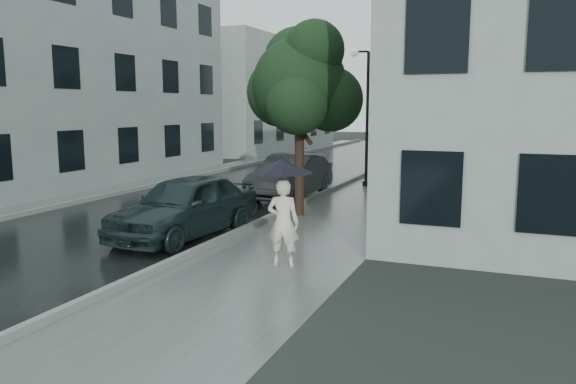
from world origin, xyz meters
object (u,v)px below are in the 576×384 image
at_px(pedestrian, 283,223).
at_px(lamp_post, 364,109).
at_px(car_far, 291,176).
at_px(car_near, 185,206).
at_px(street_tree, 301,83).

relative_size(pedestrian, lamp_post, 0.33).
relative_size(lamp_post, car_far, 1.18).
xyz_separation_m(pedestrian, lamp_post, (-1.39, 11.97, 2.22)).
xyz_separation_m(lamp_post, car_far, (-1.63, -3.85, -2.35)).
bearing_deg(car_far, lamp_post, 67.82).
bearing_deg(pedestrian, lamp_post, -91.84).
xyz_separation_m(pedestrian, car_near, (-3.23, 1.50, -0.12)).
distance_m(pedestrian, street_tree, 6.29).
xyz_separation_m(street_tree, car_near, (-1.63, -3.80, -3.10)).
bearing_deg(street_tree, pedestrian, -73.18).
distance_m(pedestrian, car_far, 8.67).
distance_m(street_tree, car_far, 4.44).
bearing_deg(pedestrian, street_tree, -81.65).
bearing_deg(pedestrian, car_near, -33.41).
distance_m(pedestrian, car_near, 3.56).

